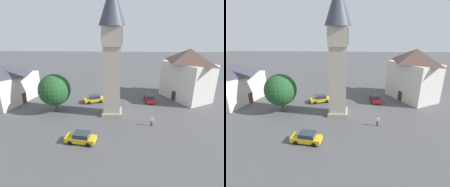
% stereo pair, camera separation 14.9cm
% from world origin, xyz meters
% --- Properties ---
extents(ground_plane, '(200.00, 200.00, 0.00)m').
position_xyz_m(ground_plane, '(0.00, 0.00, 0.00)').
color(ground_plane, '#4C4C4F').
extents(clock_tower, '(4.24, 4.24, 21.54)m').
position_xyz_m(clock_tower, '(0.00, 0.00, 12.60)').
color(clock_tower, gray).
rests_on(clock_tower, ground).
extents(car_blue_kerb, '(2.97, 4.45, 1.53)m').
position_xyz_m(car_blue_kerb, '(5.32, 4.00, 0.76)').
color(car_blue_kerb, gold).
rests_on(car_blue_kerb, ground).
extents(car_silver_kerb, '(4.14, 1.84, 1.53)m').
position_xyz_m(car_silver_kerb, '(6.31, -7.69, 0.76)').
color(car_silver_kerb, red).
rests_on(car_silver_kerb, ground).
extents(car_red_corner, '(2.22, 4.31, 1.53)m').
position_xyz_m(car_red_corner, '(-9.15, 3.77, 0.76)').
color(car_red_corner, gold).
rests_on(car_red_corner, ground).
extents(pedestrian, '(0.29, 0.55, 1.69)m').
position_xyz_m(pedestrian, '(-4.14, -6.47, 1.01)').
color(pedestrian, '#2D3351').
rests_on(pedestrian, ground).
extents(tree, '(5.73, 5.73, 7.11)m').
position_xyz_m(tree, '(0.45, 10.40, 4.24)').
color(tree, brown).
rests_on(tree, ground).
extents(building_shop_left, '(12.06, 10.71, 10.84)m').
position_xyz_m(building_shop_left, '(8.60, -15.78, 5.52)').
color(building_shop_left, beige).
rests_on(building_shop_left, ground).
extents(building_terrace_right, '(12.54, 8.32, 8.17)m').
position_xyz_m(building_terrace_right, '(5.03, 21.20, 4.17)').
color(building_terrace_right, beige).
rests_on(building_terrace_right, ground).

